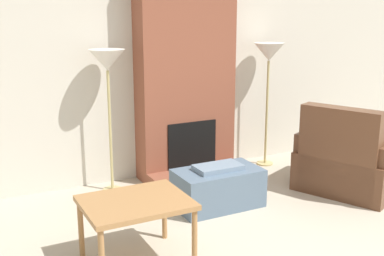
% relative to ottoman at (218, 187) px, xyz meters
% --- Properties ---
extents(wall_back, '(6.89, 0.06, 2.60)m').
position_rel_ottoman_xyz_m(wall_back, '(0.15, 1.23, 1.10)').
color(wall_back, beige).
rests_on(wall_back, ground_plane).
extents(fireplace, '(1.16, 0.64, 2.60)m').
position_rel_ottoman_xyz_m(fireplace, '(0.15, 1.01, 1.03)').
color(fireplace, brown).
rests_on(fireplace, ground_plane).
extents(ottoman, '(0.86, 0.49, 0.44)m').
position_rel_ottoman_xyz_m(ottoman, '(0.00, 0.00, 0.00)').
color(ottoman, slate).
rests_on(ottoman, ground_plane).
extents(armchair, '(1.23, 1.28, 0.98)m').
position_rel_ottoman_xyz_m(armchair, '(1.49, -0.27, 0.10)').
color(armchair, brown).
rests_on(armchair, ground_plane).
extents(side_table, '(0.81, 0.65, 0.53)m').
position_rel_ottoman_xyz_m(side_table, '(-1.13, -0.68, 0.26)').
color(side_table, '#9E7042').
rests_on(side_table, ground_plane).
extents(floor_lamp_left, '(0.38, 0.38, 1.55)m').
position_rel_ottoman_xyz_m(floor_lamp_left, '(-0.82, 0.91, 1.18)').
color(floor_lamp_left, tan).
rests_on(floor_lamp_left, ground_plane).
extents(floor_lamp_right, '(0.38, 0.38, 1.56)m').
position_rel_ottoman_xyz_m(floor_lamp_right, '(1.24, 0.91, 1.18)').
color(floor_lamp_right, tan).
rests_on(floor_lamp_right, ground_plane).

